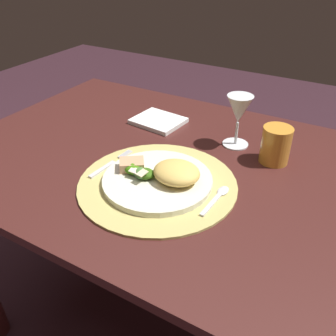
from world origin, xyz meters
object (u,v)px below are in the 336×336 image
Objects in this scene: amber_tumbler at (276,145)px; wine_glass at (239,111)px; dining_table at (157,199)px; spoon at (219,196)px; fork at (109,165)px; napkin at (158,121)px; dinner_plate at (158,180)px.

wine_glass is at bearing 163.47° from amber_tumbler.
dining_table is 0.29m from spoon.
dining_table is at bearing -155.59° from amber_tumbler.
wine_glass reaches higher than amber_tumbler.
fork is 1.25× the size of spoon.
spoon reaches higher than dining_table.
spoon and napkin have the same top height.
dinner_plate is 0.15m from fork.
spoon is (0.22, -0.09, 0.16)m from dining_table.
dining_table is 7.60× the size of wine_glass.
spoon is at bearing 3.76° from fork.
napkin is at bearing 119.96° from dining_table.
napkin reaches higher than fork.
spoon is 0.28m from wine_glass.
amber_tumbler reaches higher than spoon.
amber_tumbler reaches higher than fork.
dinner_plate is 1.75× the size of napkin.
napkin is (-0.32, 0.27, -0.00)m from spoon.
dinner_plate is at bearing -57.46° from dining_table.
wine_glass is at bearing 103.07° from spoon.
fork is 1.06× the size of wine_glass.
spoon is 0.84× the size of napkin.
spoon is at bearing -39.82° from napkin.
wine_glass is at bearing 72.48° from dinner_plate.
amber_tumbler is (0.12, -0.04, -0.05)m from wine_glass.
wine_glass is 1.51× the size of amber_tumbler.
dining_table is 0.26m from napkin.
napkin is at bearing 177.19° from wine_glass.
amber_tumbler is at bearing -7.18° from napkin.
fork is (-0.15, 0.00, -0.00)m from dinner_plate.
fork is at bearing -176.24° from spoon.
napkin is 0.28m from wine_glass.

